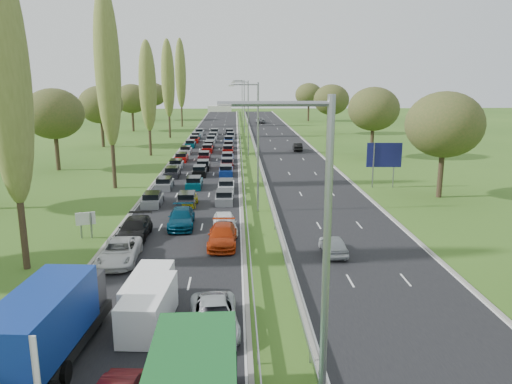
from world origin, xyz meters
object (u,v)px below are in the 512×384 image
object	(u,v)px
near_car_2	(119,252)
direction_sign	(384,157)
white_van_front	(149,291)
near_car_3	(134,229)
blue_lorry	(51,323)
white_van_rear	(149,305)
info_sign	(86,221)

from	to	relation	value
near_car_2	direction_sign	bearing A→B (deg)	40.85
white_van_front	direction_sign	bearing A→B (deg)	58.38
near_car_3	direction_sign	xyz separation A→B (m)	(24.97, 17.92, 2.76)
near_car_2	blue_lorry	bearing A→B (deg)	-92.46
near_car_2	white_van_rear	size ratio (longest dim) A/B	1.06
direction_sign	near_car_3	bearing A→B (deg)	-144.34
white_van_front	near_car_3	bearing A→B (deg)	108.74
near_car_3	direction_sign	distance (m)	30.86
white_van_front	white_van_rear	size ratio (longest dim) A/B	0.97
white_van_rear	direction_sign	world-z (taller)	direction_sign
near_car_2	direction_sign	distance (m)	34.13
near_car_3	blue_lorry	distance (m)	17.63
info_sign	white_van_rear	bearing A→B (deg)	-63.11
near_car_3	blue_lorry	xyz separation A→B (m)	(-0.14, -17.59, 1.12)
white_van_front	direction_sign	xyz separation A→B (m)	(21.74, 30.26, 2.55)
near_car_3	near_car_2	bearing A→B (deg)	-89.61
white_van_rear	direction_sign	size ratio (longest dim) A/B	0.98
blue_lorry	direction_sign	xyz separation A→B (m)	(25.11, 35.51, 1.64)
near_car_3	direction_sign	size ratio (longest dim) A/B	1.04
white_van_rear	info_sign	size ratio (longest dim) A/B	2.43
near_car_3	info_sign	size ratio (longest dim) A/B	2.58
near_car_2	white_van_rear	distance (m)	9.72
near_car_3	blue_lorry	bearing A→B (deg)	-89.91
near_car_2	direction_sign	size ratio (longest dim) A/B	1.04
white_van_rear	info_sign	bearing A→B (deg)	121.74
near_car_2	info_sign	size ratio (longest dim) A/B	2.57
direction_sign	white_van_front	bearing A→B (deg)	-125.70
near_car_2	info_sign	distance (m)	6.70
near_car_2	blue_lorry	world-z (taller)	blue_lorry
near_car_3	white_van_front	distance (m)	12.76
white_van_rear	near_car_3	bearing A→B (deg)	108.80
blue_lorry	white_van_front	world-z (taller)	blue_lorry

